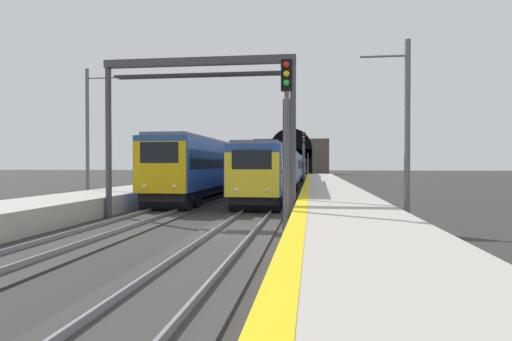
% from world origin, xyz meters
% --- Properties ---
extents(ground_plane, '(320.00, 320.00, 0.00)m').
position_xyz_m(ground_plane, '(0.00, 0.00, 0.00)').
color(ground_plane, '#302D2B').
extents(platform_right, '(112.00, 3.78, 0.94)m').
position_xyz_m(platform_right, '(0.00, -3.99, 0.47)').
color(platform_right, '#ADA89E').
rests_on(platform_right, ground_plane).
extents(platform_left, '(112.00, 3.78, 0.94)m').
position_xyz_m(platform_left, '(0.00, 8.87, 0.47)').
color(platform_left, '#ADA89E').
rests_on(platform_left, ground_plane).
extents(platform_right_edge_strip, '(112.00, 0.50, 0.01)m').
position_xyz_m(platform_right_edge_strip, '(0.00, -2.35, 0.95)').
color(platform_right_edge_strip, yellow).
rests_on(platform_right_edge_strip, platform_right).
extents(track_main_line, '(160.00, 2.84, 0.21)m').
position_xyz_m(track_main_line, '(0.00, 0.00, 0.04)').
color(track_main_line, '#383533').
rests_on(track_main_line, ground_plane).
extents(track_adjacent_line, '(160.00, 3.01, 0.21)m').
position_xyz_m(track_adjacent_line, '(0.00, 4.88, 0.04)').
color(track_adjacent_line, '#383533').
rests_on(track_adjacent_line, ground_plane).
extents(train_main_approaching, '(64.08, 3.19, 3.74)m').
position_xyz_m(train_main_approaching, '(37.86, 0.00, 2.13)').
color(train_main_approaching, '#264C99').
rests_on(train_main_approaching, ground_plane).
extents(train_adjacent_platform, '(41.30, 2.93, 4.20)m').
position_xyz_m(train_adjacent_platform, '(26.28, 4.88, 2.40)').
color(train_adjacent_platform, '#264C99').
rests_on(train_adjacent_platform, ground_plane).
extents(railway_signal_near, '(0.39, 0.38, 6.03)m').
position_xyz_m(railway_signal_near, '(-0.68, -1.91, 3.60)').
color(railway_signal_near, '#4C4C54').
rests_on(railway_signal_near, ground_plane).
extents(railway_signal_mid, '(0.39, 0.38, 5.75)m').
position_xyz_m(railway_signal_mid, '(29.31, -1.91, 3.45)').
color(railway_signal_mid, '#4C4C54').
rests_on(railway_signal_mid, ground_plane).
extents(railway_signal_far, '(0.39, 0.38, 4.77)m').
position_xyz_m(railway_signal_far, '(75.16, -1.91, 2.82)').
color(railway_signal_far, '#4C4C54').
rests_on(railway_signal_far, ground_plane).
extents(overhead_signal_gantry, '(0.70, 8.97, 7.40)m').
position_xyz_m(overhead_signal_gantry, '(4.21, 2.44, 5.59)').
color(overhead_signal_gantry, '#3F3F47').
rests_on(overhead_signal_gantry, ground_plane).
extents(tunnel_portal, '(2.18, 18.64, 11.33)m').
position_xyz_m(tunnel_portal, '(92.78, 2.44, 4.40)').
color(tunnel_portal, '#51473D').
rests_on(tunnel_portal, ground_plane).
extents(catenary_mast_near, '(0.22, 1.98, 8.46)m').
position_xyz_m(catenary_mast_near, '(10.34, 11.14, 4.33)').
color(catenary_mast_near, '#595B60').
rests_on(catenary_mast_near, ground_plane).
extents(catenary_mast_far, '(0.22, 1.84, 7.16)m').
position_xyz_m(catenary_mast_far, '(1.51, -6.25, 3.67)').
color(catenary_mast_far, '#595B60').
rests_on(catenary_mast_far, ground_plane).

